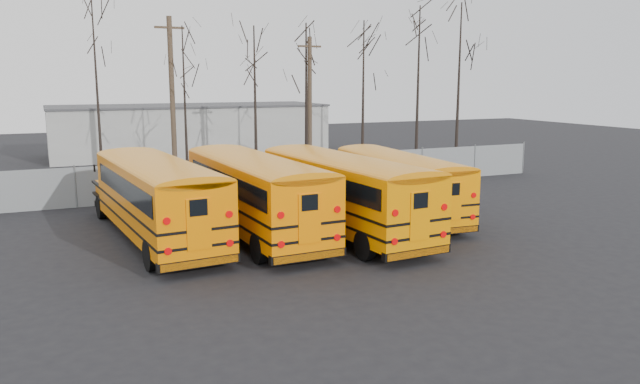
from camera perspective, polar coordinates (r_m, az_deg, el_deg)
name	(u,v)px	position (r m, az deg, el deg)	size (l,w,h in m)	color
ground	(326,250)	(23.18, 0.53, -5.30)	(120.00, 120.00, 0.00)	black
fence	(234,177)	(34.02, -7.88, 1.35)	(40.00, 0.04, 2.00)	gray
distant_building	(190,130)	(53.68, -11.84, 5.55)	(22.00, 8.00, 4.00)	#ACADA8
bus_a	(156,192)	(24.80, -14.79, -0.04)	(3.71, 11.94, 3.29)	black
bus_b	(253,188)	(24.99, -6.15, 0.34)	(3.22, 11.93, 3.31)	black
bus_c	(341,187)	(25.17, 1.95, 0.44)	(3.55, 11.90, 3.29)	black
bus_d	(397,179)	(28.52, 7.04, 1.17)	(3.16, 10.79, 2.98)	black
utility_pole_left	(172,99)	(38.37, -13.35, 8.26)	(1.75, 0.31, 9.83)	#493929
utility_pole_right	(310,106)	(39.97, -0.94, 7.86)	(1.57, 0.27, 8.83)	#443526
tree_2	(97,95)	(37.20, -19.69, 8.34)	(0.26, 0.26, 10.70)	black
tree_3	(185,107)	(37.55, -12.24, 7.61)	(0.26, 0.26, 9.24)	black
tree_4	(255,106)	(37.32, -5.94, 7.79)	(0.26, 0.26, 9.28)	black
tree_5	(306,101)	(40.62, -1.26, 8.36)	(0.26, 0.26, 9.73)	black
tree_6	(363,100)	(40.47, 3.96, 8.43)	(0.26, 0.26, 9.87)	black
tree_7	(418,88)	(44.66, 8.94, 9.36)	(0.26, 0.26, 11.19)	black
tree_8	(458,88)	(44.26, 12.55, 9.30)	(0.26, 0.26, 11.30)	black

